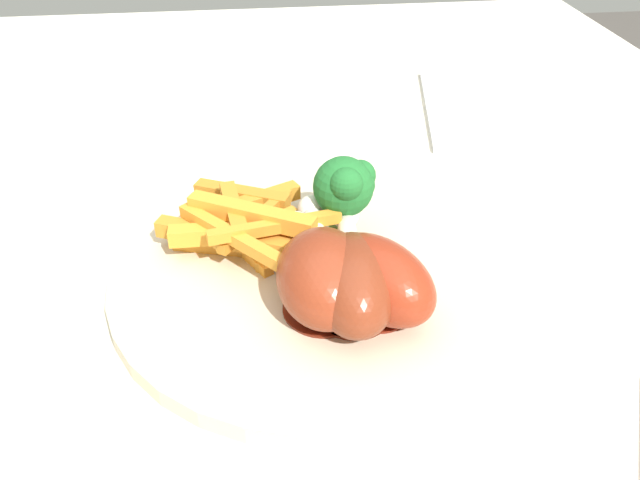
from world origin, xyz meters
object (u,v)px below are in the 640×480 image
Objects in this scene: chicken_drumstick_extra at (354,280)px; fork at (432,108)px; dinner_plate at (320,272)px; water_glass at (28,136)px; chicken_drumstick_far at (324,274)px; dining_table at (323,336)px; carrot_fries_pile at (246,226)px; chicken_drumstick_near at (373,276)px; broccoli_floret_front at (346,188)px.

fork is (0.30, -0.13, -0.03)m from chicken_drumstick_extra.
chicken_drumstick_extra is at bearing -12.74° from fork.
dinner_plate is 2.55× the size of water_glass.
water_glass is (0.13, 0.20, 0.05)m from dinner_plate.
dining_table is at bearing -6.94° from chicken_drumstick_far.
carrot_fries_pile is at bearing 39.29° from chicken_drumstick_extra.
chicken_drumstick_near is at bearing -97.68° from chicken_drumstick_far.
chicken_drumstick_far reaches higher than chicken_drumstick_near.
chicken_drumstick_near is 0.95× the size of chicken_drumstick_far.
carrot_fries_pile reaches higher than dinner_plate.
chicken_drumstick_near is at bearing -176.29° from broccoli_floret_front.
carrot_fries_pile is at bearing 45.46° from chicken_drumstick_near.
broccoli_floret_front is 0.07m from carrot_fries_pile.
water_glass is at bearing 53.01° from chicken_drumstick_near.
carrot_fries_pile is 0.08m from chicken_drumstick_far.
dinner_plate is 0.25m from water_glass.
chicken_drumstick_extra is 0.28m from water_glass.
carrot_fries_pile is 1.18× the size of water_glass.
carrot_fries_pile is at bearing 91.86° from broccoli_floret_front.
water_glass reaches higher than dining_table.
chicken_drumstick_near is at bearing -77.22° from chicken_drumstick_extra.
water_glass reaches higher than chicken_drumstick_extra.
dining_table is 0.27m from water_glass.
water_glass is (-0.13, 0.35, 0.05)m from fork.
dinner_plate is 2.28× the size of chicken_drumstick_near.
water_glass is at bearing 66.10° from broccoli_floret_front.
chicken_drumstick_near is at bearing -134.54° from carrot_fries_pile.
chicken_drumstick_extra reaches higher than dinner_plate.
chicken_drumstick_extra reaches higher than carrot_fries_pile.
water_glass reaches higher than chicken_drumstick_near.
dinner_plate is 2.17× the size of chicken_drumstick_far.
water_glass reaches higher than dinner_plate.
dinner_plate is at bearing -3.59° from chicken_drumstick_far.
dining_table is at bearing -9.86° from dinner_plate.
chicken_drumstick_extra reaches higher than dining_table.
dining_table is 9.58× the size of carrot_fries_pile.
chicken_drumstick_far is at bearing 161.29° from broccoli_floret_front.
dinner_plate is 2.17× the size of carrot_fries_pile.
water_glass is (0.08, 0.21, 0.15)m from dining_table.
broccoli_floret_front reaches higher than fork.
chicken_drumstick_far is 0.66× the size of fork.
water_glass is at bearing 51.11° from chicken_drumstick_extra.
chicken_drumstick_near reaches higher than dining_table.
broccoli_floret_front is 0.08m from chicken_drumstick_near.
broccoli_floret_front is 0.48× the size of carrot_fries_pile.
water_glass is at bearing 49.97° from chicken_drumstick_far.
dining_table is 0.27m from fork.
dinner_plate is (-0.05, 0.01, 0.10)m from dining_table.
chicken_drumstick_far is 0.02m from chicken_drumstick_extra.
chicken_drumstick_extra is (-0.08, 0.01, -0.02)m from broccoli_floret_front.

